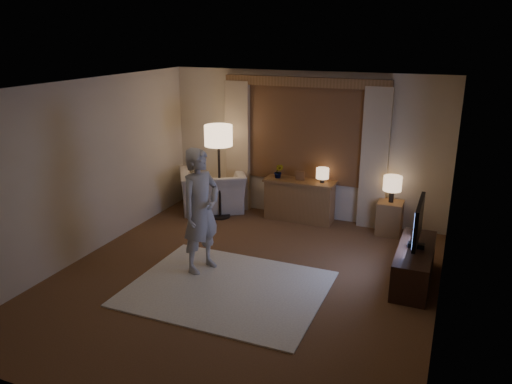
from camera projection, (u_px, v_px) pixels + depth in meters
The scene contains 13 objects.
room at pixel (256, 177), 6.82m from camera, with size 5.04×5.54×2.64m.
rug at pixel (227, 288), 6.56m from camera, with size 2.50×2.00×0.02m, color #F3ECCC.
sideboard at pixel (299, 201), 8.87m from camera, with size 1.20×0.40×0.70m, color brown.
picture_frame at pixel (300, 177), 8.74m from camera, with size 0.16×0.02×0.20m, color brown.
plant at pixel (279, 172), 8.87m from camera, with size 0.17×0.13×0.30m, color #999999.
table_lamp_sideboard at pixel (322, 174), 8.56m from camera, with size 0.22×0.22×0.30m.
floor_lamp at pixel (219, 141), 8.68m from camera, with size 0.49×0.49×1.69m.
armchair at pixel (212, 191), 9.36m from camera, with size 1.17×1.02×0.76m, color beige.
side_table at pixel (390, 218), 8.28m from camera, with size 0.40×0.40×0.56m, color brown.
table_lamp_side at pixel (392, 184), 8.09m from camera, with size 0.30×0.30×0.44m.
tv_stand at pixel (414, 265), 6.69m from camera, with size 0.45×1.40×0.50m, color black.
tv at pixel (418, 223), 6.50m from camera, with size 0.22×0.89×0.65m.
person at pixel (201, 211), 6.82m from camera, with size 0.64×0.42×1.75m, color #B7B1A9.
Camera 1 is at (2.51, -5.55, 3.24)m, focal length 35.00 mm.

